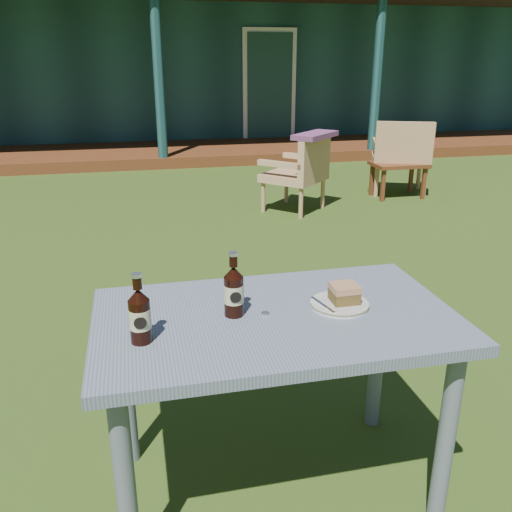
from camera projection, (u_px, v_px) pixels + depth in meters
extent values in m
plane|color=#334916|center=(212.00, 307.00, 3.52)|extent=(80.00, 80.00, 0.00)
cube|color=#173B3D|center=(146.00, 68.00, 11.77)|extent=(15.00, 6.00, 2.60)
cube|color=#592C15|center=(160.00, 154.00, 8.62)|extent=(15.00, 1.80, 0.16)
cylinder|color=#173B3D|center=(159.00, 80.00, 7.49)|extent=(0.14, 0.14, 2.45)
cylinder|color=#173B3D|center=(377.00, 78.00, 8.16)|extent=(0.14, 0.14, 2.45)
cube|color=white|center=(269.00, 89.00, 9.52)|extent=(0.95, 0.06, 2.00)
cube|color=#193D38|center=(270.00, 89.00, 9.49)|extent=(0.80, 0.04, 1.85)
cube|color=slate|center=(276.00, 320.00, 1.81)|extent=(1.20, 0.70, 0.04)
cylinder|color=slate|center=(126.00, 489.00, 1.58)|extent=(0.06, 0.06, 0.68)
cylinder|color=slate|center=(446.00, 437.00, 1.80)|extent=(0.06, 0.06, 0.68)
cylinder|color=slate|center=(126.00, 386.00, 2.08)|extent=(0.06, 0.06, 0.68)
cylinder|color=slate|center=(377.00, 355.00, 2.29)|extent=(0.06, 0.06, 0.68)
cylinder|color=silver|center=(339.00, 304.00, 1.86)|extent=(0.20, 0.20, 0.01)
cylinder|color=olive|center=(339.00, 303.00, 1.86)|extent=(0.20, 0.20, 0.00)
cube|color=#523E1A|center=(344.00, 296.00, 1.86)|extent=(0.09, 0.08, 0.04)
cube|color=#A7724B|center=(345.00, 288.00, 1.85)|extent=(0.09, 0.09, 0.02)
cube|color=silver|center=(323.00, 305.00, 1.84)|extent=(0.05, 0.14, 0.00)
cylinder|color=black|center=(234.00, 296.00, 1.78)|extent=(0.06, 0.06, 0.14)
cone|color=black|center=(234.00, 272.00, 1.75)|extent=(0.06, 0.06, 0.04)
cylinder|color=black|center=(233.00, 261.00, 1.74)|extent=(0.03, 0.03, 0.04)
cylinder|color=silver|center=(233.00, 254.00, 1.73)|extent=(0.03, 0.03, 0.01)
cylinder|color=#BCBD85|center=(234.00, 293.00, 1.78)|extent=(0.07, 0.07, 0.06)
cylinder|color=black|center=(236.00, 297.00, 1.75)|extent=(0.04, 0.00, 0.04)
cylinder|color=black|center=(140.00, 321.00, 1.61)|extent=(0.06, 0.06, 0.14)
cone|color=black|center=(138.00, 295.00, 1.58)|extent=(0.06, 0.06, 0.04)
cylinder|color=black|center=(137.00, 283.00, 1.57)|extent=(0.03, 0.03, 0.04)
cylinder|color=silver|center=(136.00, 275.00, 1.56)|extent=(0.03, 0.03, 0.01)
cylinder|color=#BCBD85|center=(140.00, 318.00, 1.61)|extent=(0.07, 0.07, 0.06)
cylinder|color=black|center=(140.00, 323.00, 1.58)|extent=(0.04, 0.00, 0.04)
cylinder|color=silver|center=(265.00, 314.00, 1.80)|extent=(0.03, 0.03, 0.01)
cube|color=tan|center=(294.00, 177.00, 5.63)|extent=(0.78, 0.78, 0.08)
cube|color=tan|center=(314.00, 157.00, 5.44)|extent=(0.46, 0.45, 0.38)
cube|color=tan|center=(304.00, 157.00, 5.79)|extent=(0.39, 0.40, 0.05)
cube|color=tan|center=(280.00, 164.00, 5.39)|extent=(0.39, 0.40, 0.05)
cylinder|color=tan|center=(286.00, 188.00, 6.01)|extent=(0.04, 0.04, 0.32)
cylinder|color=tan|center=(263.00, 197.00, 5.63)|extent=(0.04, 0.04, 0.32)
cylinder|color=tan|center=(323.00, 193.00, 5.78)|extent=(0.04, 0.04, 0.32)
cylinder|color=tan|center=(301.00, 203.00, 5.40)|extent=(0.04, 0.04, 0.32)
cube|color=tan|center=(400.00, 160.00, 6.35)|extent=(0.81, 0.79, 0.09)
cube|color=tan|center=(404.00, 141.00, 6.02)|extent=(0.62, 0.31, 0.42)
cube|color=tan|center=(426.00, 144.00, 6.27)|extent=(0.27, 0.54, 0.06)
cube|color=tan|center=(377.00, 143.00, 6.35)|extent=(0.27, 0.54, 0.06)
cylinder|color=tan|center=(419.00, 175.00, 6.62)|extent=(0.05, 0.05, 0.35)
cylinder|color=tan|center=(374.00, 173.00, 6.70)|extent=(0.05, 0.05, 0.35)
cylinder|color=tan|center=(424.00, 183.00, 6.16)|extent=(0.05, 0.05, 0.35)
cylinder|color=tan|center=(376.00, 182.00, 6.24)|extent=(0.05, 0.05, 0.35)
cube|color=#69365B|center=(315.00, 135.00, 5.36)|extent=(0.58, 0.57, 0.05)
cube|color=#592C15|center=(399.00, 164.00, 6.15)|extent=(0.60, 0.40, 0.04)
cube|color=#592C15|center=(383.00, 186.00, 6.03)|extent=(0.04, 0.04, 0.36)
cube|color=#592C15|center=(424.00, 183.00, 6.14)|extent=(0.04, 0.04, 0.36)
cube|color=#592C15|center=(372.00, 180.00, 6.31)|extent=(0.04, 0.04, 0.36)
cube|color=#592C15|center=(411.00, 178.00, 6.41)|extent=(0.04, 0.04, 0.36)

